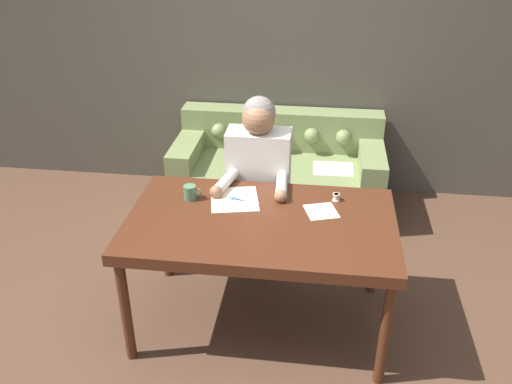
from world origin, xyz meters
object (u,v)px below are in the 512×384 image
Objects in this scene: person at (258,185)px; scissors at (237,200)px; couch at (278,174)px; dining_table at (261,229)px; mug at (190,192)px; thread_spool at (336,197)px.

person reaches higher than scissors.
dining_table is at bearing -88.88° from couch.
scissors is 0.29m from mug.
couch is at bearing 86.04° from person.
couch is 1.49m from mug.
thread_spool is at bearing -69.74° from couch.
dining_table is 1.21× the size of person.
dining_table is at bearing -21.74° from mug.
scissors is (-0.08, -0.40, 0.10)m from person.
mug reaches higher than scissors.
couch is 8.68× the size of scissors.
dining_table is at bearing -147.00° from thread_spool.
thread_spool reaches higher than dining_table.
couch is at bearing 83.93° from scissors.
dining_table is 34.35× the size of thread_spool.
dining_table is 0.27m from scissors.
person is 0.58m from mug.
thread_spool reaches higher than couch.
couch is at bearing 110.26° from thread_spool.
scissors is at bearing -173.01° from thread_spool.
dining_table is 0.61m from person.
couch is 1.39m from scissors.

